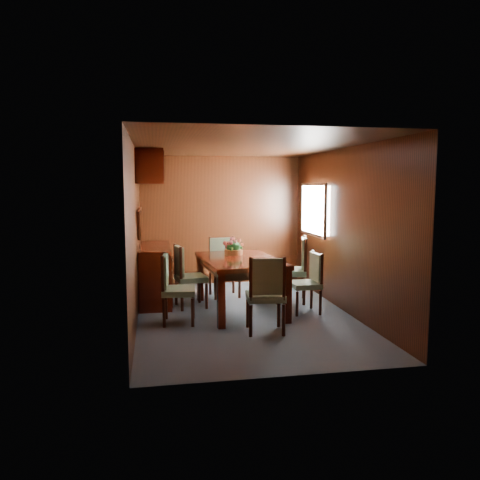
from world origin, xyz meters
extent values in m
plane|color=#3F4B56|center=(0.00, 0.00, 0.00)|extent=(4.50, 4.50, 0.00)
cube|color=black|center=(-1.50, 0.00, 1.20)|extent=(0.02, 4.50, 2.40)
cube|color=black|center=(1.50, 0.00, 1.20)|extent=(0.02, 4.50, 2.40)
cube|color=black|center=(0.00, 2.25, 1.20)|extent=(3.00, 0.02, 2.40)
cube|color=black|center=(0.00, -2.25, 1.20)|extent=(3.00, 0.02, 2.40)
cube|color=black|center=(0.00, 0.00, 2.40)|extent=(3.00, 4.50, 0.02)
cube|color=white|center=(1.48, 1.10, 1.45)|extent=(0.14, 1.10, 0.80)
cube|color=#B2B2B7|center=(1.41, 1.10, 1.45)|extent=(0.04, 1.20, 0.90)
cube|color=black|center=(-1.47, 1.00, 1.28)|extent=(0.03, 1.36, 0.41)
cube|color=silver|center=(-1.45, 1.00, 1.28)|extent=(0.01, 1.30, 0.35)
cube|color=#330D06|center=(-1.30, 1.00, 2.13)|extent=(0.40, 1.40, 0.50)
cube|color=#330D06|center=(-1.25, 1.00, 0.45)|extent=(0.48, 1.40, 0.90)
cube|color=#330D06|center=(-0.41, -0.60, 0.36)|extent=(0.10, 0.10, 0.73)
cube|color=#330D06|center=(0.50, -0.52, 0.36)|extent=(0.10, 0.10, 0.73)
cube|color=#330D06|center=(-0.54, 0.95, 0.36)|extent=(0.10, 0.10, 0.73)
cube|color=#330D06|center=(0.38, 1.02, 0.36)|extent=(0.10, 0.10, 0.73)
cube|color=black|center=(-0.02, 0.21, 0.67)|extent=(1.05, 1.63, 0.11)
cube|color=#330D06|center=(-0.02, 0.21, 0.76)|extent=(1.19, 1.77, 0.06)
cylinder|color=black|center=(-1.11, -0.04, 0.19)|extent=(0.04, 0.04, 0.38)
cylinder|color=black|center=(-1.14, -0.43, 0.19)|extent=(0.04, 0.04, 0.38)
cylinder|color=black|center=(-0.74, -0.08, 0.19)|extent=(0.04, 0.04, 0.38)
cylinder|color=black|center=(-0.77, -0.47, 0.19)|extent=(0.04, 0.04, 0.38)
cube|color=slate|center=(-0.94, -0.25, 0.44)|extent=(0.47, 0.49, 0.08)
cylinder|color=black|center=(-1.12, -0.04, 0.69)|extent=(0.04, 0.04, 0.51)
cylinder|color=black|center=(-1.15, -0.43, 0.69)|extent=(0.04, 0.04, 0.51)
cube|color=slate|center=(-1.12, -0.24, 0.71)|extent=(0.10, 0.41, 0.43)
cylinder|color=black|center=(-0.93, 0.73, 0.19)|extent=(0.04, 0.04, 0.39)
cylinder|color=black|center=(-0.86, 0.34, 0.19)|extent=(0.04, 0.04, 0.39)
cylinder|color=black|center=(-0.56, 0.80, 0.19)|extent=(0.04, 0.04, 0.39)
cylinder|color=black|center=(-0.49, 0.40, 0.19)|extent=(0.04, 0.04, 0.39)
cube|color=slate|center=(-0.71, 0.57, 0.45)|extent=(0.51, 0.53, 0.08)
cylinder|color=black|center=(-0.94, 0.73, 0.70)|extent=(0.04, 0.04, 0.52)
cylinder|color=black|center=(-0.87, 0.34, 0.70)|extent=(0.04, 0.04, 0.52)
cube|color=slate|center=(-0.89, 0.54, 0.72)|extent=(0.13, 0.42, 0.44)
cylinder|color=black|center=(1.08, -0.23, 0.18)|extent=(0.04, 0.04, 0.36)
cylinder|color=black|center=(1.07, 0.14, 0.18)|extent=(0.04, 0.04, 0.36)
cylinder|color=black|center=(0.73, -0.24, 0.18)|extent=(0.04, 0.04, 0.36)
cylinder|color=black|center=(0.72, 0.13, 0.18)|extent=(0.04, 0.04, 0.36)
cube|color=slate|center=(0.90, -0.05, 0.41)|extent=(0.41, 0.43, 0.07)
cylinder|color=black|center=(1.09, -0.23, 0.65)|extent=(0.04, 0.04, 0.48)
cylinder|color=black|center=(1.08, 0.14, 0.65)|extent=(0.04, 0.04, 0.48)
cube|color=slate|center=(1.07, -0.04, 0.67)|extent=(0.06, 0.39, 0.40)
cylinder|color=black|center=(1.03, 0.36, 0.21)|extent=(0.05, 0.05, 0.42)
cylinder|color=black|center=(1.15, 0.77, 0.21)|extent=(0.05, 0.05, 0.42)
cylinder|color=black|center=(0.63, 0.48, 0.21)|extent=(0.05, 0.05, 0.42)
cylinder|color=black|center=(0.76, 0.89, 0.21)|extent=(0.05, 0.05, 0.42)
cube|color=slate|center=(0.89, 0.62, 0.49)|extent=(0.60, 0.61, 0.09)
cylinder|color=black|center=(1.04, 0.35, 0.77)|extent=(0.05, 0.05, 0.56)
cylinder|color=black|center=(1.16, 0.77, 0.77)|extent=(0.05, 0.05, 0.56)
cube|color=slate|center=(1.08, 0.57, 0.79)|extent=(0.19, 0.45, 0.48)
cylinder|color=black|center=(-0.11, -1.01, 0.20)|extent=(0.04, 0.04, 0.40)
cylinder|color=black|center=(0.30, -1.05, 0.20)|extent=(0.04, 0.04, 0.40)
cylinder|color=black|center=(-0.06, -0.62, 0.20)|extent=(0.04, 0.04, 0.40)
cylinder|color=black|center=(0.34, -0.67, 0.20)|extent=(0.04, 0.04, 0.40)
cube|color=slate|center=(0.12, -0.84, 0.46)|extent=(0.52, 0.50, 0.08)
cylinder|color=black|center=(-0.11, -1.02, 0.73)|extent=(0.04, 0.04, 0.53)
cylinder|color=black|center=(0.30, -1.06, 0.73)|extent=(0.04, 0.04, 0.53)
cube|color=slate|center=(0.10, -1.02, 0.75)|extent=(0.43, 0.11, 0.45)
cylinder|color=black|center=(0.08, 1.37, 0.20)|extent=(0.04, 0.04, 0.40)
cylinder|color=black|center=(-0.33, 1.33, 0.20)|extent=(0.04, 0.04, 0.40)
cylinder|color=black|center=(0.12, 0.98, 0.20)|extent=(0.04, 0.04, 0.40)
cylinder|color=black|center=(-0.29, 0.94, 0.20)|extent=(0.04, 0.04, 0.40)
cube|color=slate|center=(-0.10, 1.15, 0.46)|extent=(0.51, 0.49, 0.08)
cylinder|color=black|center=(0.08, 1.38, 0.72)|extent=(0.04, 0.04, 0.53)
cylinder|color=black|center=(-0.33, 1.34, 0.72)|extent=(0.04, 0.04, 0.53)
cube|color=slate|center=(-0.12, 1.34, 0.75)|extent=(0.43, 0.10, 0.45)
cylinder|color=#BA7038|center=(-0.05, 0.55, 0.83)|extent=(0.28, 0.28, 0.09)
sphere|color=#1A4E1B|center=(-0.05, 0.55, 0.90)|extent=(0.22, 0.22, 0.22)
camera|label=1|loc=(-1.24, -6.47, 1.85)|focal=35.00mm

